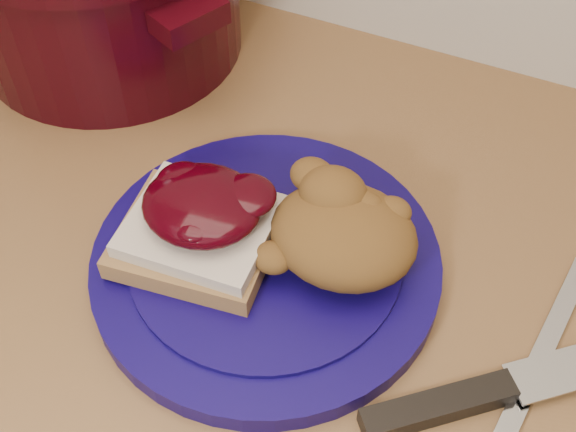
% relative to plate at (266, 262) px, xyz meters
% --- Properties ---
extents(plate, '(0.28, 0.28, 0.02)m').
position_rel_plate_xyz_m(plate, '(0.00, 0.00, 0.00)').
color(plate, '#0D0548').
rests_on(plate, wood_countertop).
extents(sandwich, '(0.13, 0.12, 0.06)m').
position_rel_plate_xyz_m(sandwich, '(-0.05, -0.01, 0.04)').
color(sandwich, olive).
rests_on(sandwich, plate).
extents(stuffing_mound, '(0.12, 0.10, 0.06)m').
position_rel_plate_xyz_m(stuffing_mound, '(0.06, 0.02, 0.04)').
color(stuffing_mound, brown).
rests_on(stuffing_mound, plate).
extents(chef_knife, '(0.24, 0.21, 0.02)m').
position_rel_plate_xyz_m(chef_knife, '(0.19, -0.03, -0.00)').
color(chef_knife, black).
rests_on(chef_knife, wood_countertop).
extents(butter_knife, '(0.04, 0.19, 0.00)m').
position_rel_plate_xyz_m(butter_knife, '(0.22, 0.02, -0.01)').
color(butter_knife, silver).
rests_on(butter_knife, wood_countertop).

